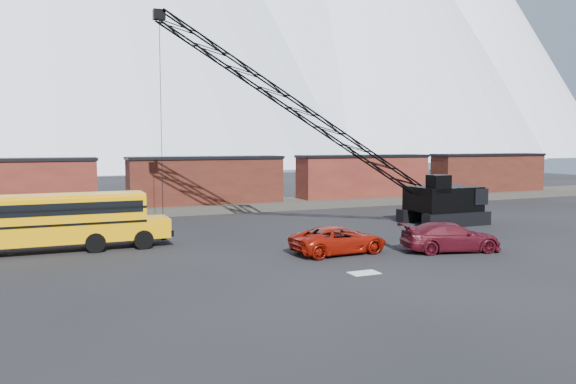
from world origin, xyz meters
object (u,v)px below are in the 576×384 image
Objects in this scene: maroon_suv at (451,237)px; crawler_crane at (326,127)px; red_pickup at (339,240)px; school_bus at (58,220)px.

crawler_crane is at bearing 31.97° from maroon_suv.
maroon_suv is 0.23× the size of crawler_crane.
crawler_crane is (-3.07, 9.35, 6.34)m from maroon_suv.
maroon_suv is (6.00, -1.95, 0.06)m from red_pickup.
school_bus reaches higher than maroon_suv.
maroon_suv is at bearing -71.85° from crawler_crane.
school_bus is 0.48× the size of crawler_crane.
crawler_crane reaches higher than school_bus.
red_pickup is 10.21m from crawler_crane.
school_bus is 15.61m from red_pickup.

